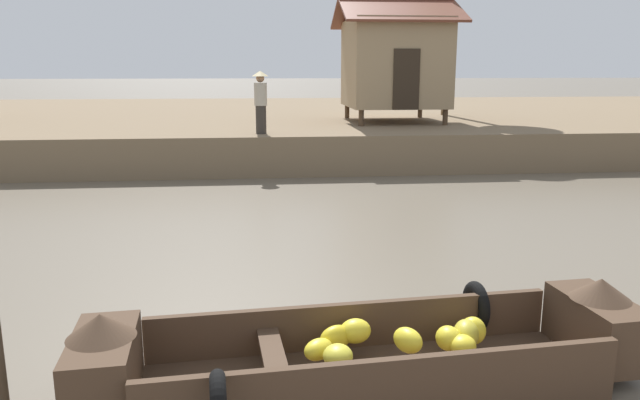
# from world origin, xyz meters

# --- Properties ---
(ground_plane) EXTENTS (300.00, 300.00, 0.00)m
(ground_plane) POSITION_xyz_m (0.00, 10.00, 0.00)
(ground_plane) COLOR #665B4C
(riverbank_strip) EXTENTS (160.00, 20.00, 1.07)m
(riverbank_strip) POSITION_xyz_m (0.00, 25.47, 0.54)
(riverbank_strip) COLOR #756047
(riverbank_strip) RESTS_ON ground
(banana_boat) EXTENTS (5.10, 2.17, 0.88)m
(banana_boat) POSITION_xyz_m (-0.98, 4.86, 0.30)
(banana_boat) COLOR #473323
(banana_boat) RESTS_ON ground
(stilt_house_mid_left) EXTENTS (3.73, 3.85, 4.01)m
(stilt_house_mid_left) POSITION_xyz_m (2.50, 19.72, 3.01)
(stilt_house_mid_left) COLOR #4C3826
(stilt_house_mid_left) RESTS_ON riverbank_strip
(vendor_person) EXTENTS (0.44, 0.44, 1.66)m
(vendor_person) POSITION_xyz_m (-1.86, 16.36, 2.00)
(vendor_person) COLOR #332D28
(vendor_person) RESTS_ON riverbank_strip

